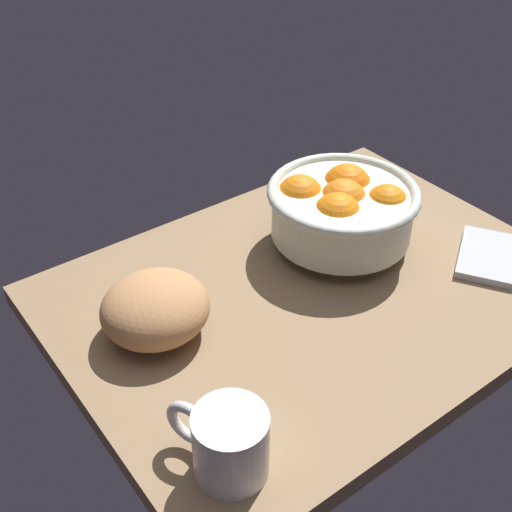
{
  "coord_description": "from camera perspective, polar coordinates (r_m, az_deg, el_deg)",
  "views": [
    {
      "loc": [
        49.94,
        53.19,
        59.84
      ],
      "look_at": [
        6.2,
        -5.41,
        5.0
      ],
      "focal_mm": 46.35,
      "sensor_mm": 36.0,
      "label": 1
    }
  ],
  "objects": [
    {
      "name": "napkin_folded",
      "position": [
        1.05,
        19.66,
        -0.09
      ],
      "size": [
        15.74,
        14.69,
        1.21
      ],
      "primitive_type": "cube",
      "rotation": [
        0.0,
        0.0,
        0.57
      ],
      "color": "#B1BABF",
      "rests_on": "ground"
    },
    {
      "name": "mug",
      "position": [
        0.7,
        -2.44,
        -15.8
      ],
      "size": [
        8.0,
        11.7,
        8.14
      ],
      "color": "silver",
      "rests_on": "ground"
    },
    {
      "name": "bread_loaf",
      "position": [
        0.85,
        -8.68,
        -4.5
      ],
      "size": [
        14.3,
        13.78,
        7.93
      ],
      "primitive_type": "ellipsoid",
      "rotation": [
        0.0,
        0.0,
        0.01
      ],
      "color": "tan",
      "rests_on": "ground"
    },
    {
      "name": "ground_plane",
      "position": [
        0.95,
        4.95,
        -3.36
      ],
      "size": [
        71.05,
        52.86,
        3.0
      ],
      "primitive_type": "cube",
      "color": "#886C4C"
    },
    {
      "name": "fruit_bowl",
      "position": [
        0.99,
        7.4,
        4.16
      ],
      "size": [
        22.65,
        22.65,
        11.35
      ],
      "color": "silver",
      "rests_on": "ground"
    }
  ]
}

